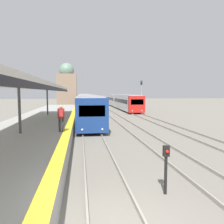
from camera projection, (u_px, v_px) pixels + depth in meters
name	position (u px, v px, depth m)	size (l,w,h in m)	color
platform_canopy	(19.00, 85.00, 12.78)	(4.00, 27.54, 2.99)	beige
person_on_platform	(61.00, 116.00, 13.42)	(0.40, 0.40, 1.66)	#2D2D33
train_near	(85.00, 102.00, 40.15)	(2.59, 47.81, 3.08)	navy
train_far	(120.00, 100.00, 48.73)	(2.59, 30.37, 3.01)	red
signal_post_near	(166.00, 164.00, 7.19)	(0.20, 0.22, 1.64)	black
signal_mast_far	(141.00, 93.00, 37.48)	(0.28, 0.29, 5.43)	gray
distant_domed_building	(67.00, 86.00, 55.77)	(4.85, 4.85, 10.93)	#89705B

